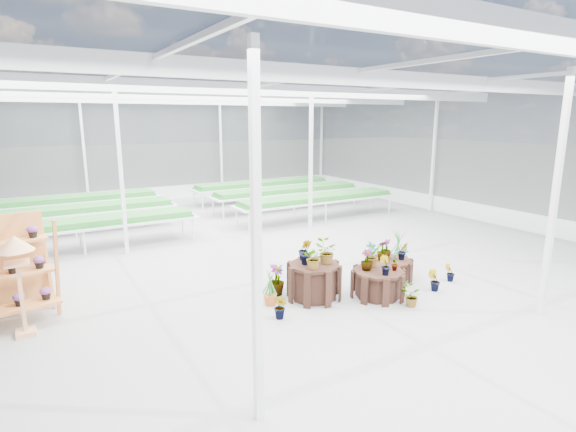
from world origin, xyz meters
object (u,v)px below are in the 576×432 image
plinth_tall (314,281)px  bird_table (20,286)px  plinth_low (390,269)px  plinth_mid (378,283)px

plinth_tall → bird_table: (-5.16, 1.17, 0.51)m
plinth_low → bird_table: bird_table is taller
plinth_tall → plinth_low: bearing=2.6°
plinth_tall → plinth_low: size_ratio=1.09×
plinth_low → bird_table: (-7.36, 1.07, 0.66)m
plinth_mid → plinth_low: bearing=35.0°
plinth_tall → plinth_low: (2.20, 0.10, -0.15)m
plinth_tall → bird_table: 5.31m
plinth_mid → plinth_low: (1.00, 0.70, -0.06)m
plinth_mid → bird_table: 6.63m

